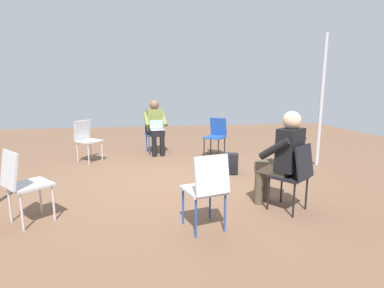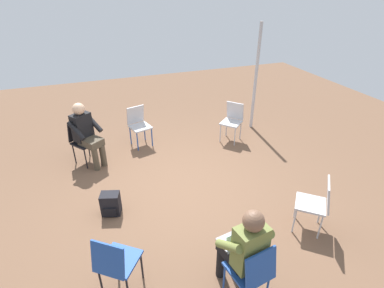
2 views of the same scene
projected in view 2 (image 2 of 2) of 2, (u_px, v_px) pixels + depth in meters
The scene contains 11 objects.
ground_plane at pixel (179, 189), 5.17m from camera, with size 14.00×14.00×0.00m, color brown.
chair_north at pixel (138, 123), 6.36m from camera, with size 0.49×0.52×0.85m.
chair_southwest at pixel (115, 262), 3.25m from camera, with size 0.58×0.58×0.85m.
chair_northeast at pixel (233, 119), 6.55m from camera, with size 0.59×0.58×0.85m.
chair_northwest at pixel (82, 139), 5.74m from camera, with size 0.57×0.58×0.85m.
chair_southeast at pixel (317, 202), 4.12m from camera, with size 0.59×0.58×0.85m.
chair_south at pixel (252, 270), 3.15m from camera, with size 0.46×0.49×0.85m.
person_with_laptop at pixel (244, 246), 3.18m from camera, with size 0.55×0.56×1.24m.
person_in_black at pixel (86, 132), 5.56m from camera, with size 0.63×0.63×1.24m.
backpack_near_laptop_user at pixel (111, 205), 4.58m from camera, with size 0.33×0.30×0.36m.
tent_pole_far at pixel (256, 78), 6.77m from camera, with size 0.07×0.07×2.42m, color #B2B2B7.
Camera 2 is at (-1.20, -3.97, 3.19)m, focal length 28.00 mm.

